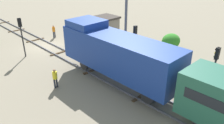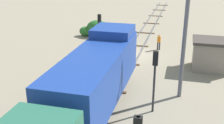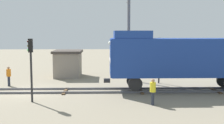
{
  "view_description": "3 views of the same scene",
  "coord_description": "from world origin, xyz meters",
  "views": [
    {
      "loc": [
        11.64,
        23.39,
        9.6
      ],
      "look_at": [
        -0.24,
        11.18,
        1.56
      ],
      "focal_mm": 35.0,
      "sensor_mm": 36.0,
      "label": 1
    },
    {
      "loc": [
        -4.93,
        27.18,
        9.42
      ],
      "look_at": [
        0.44,
        6.84,
        1.57
      ],
      "focal_mm": 45.0,
      "sensor_mm": 36.0,
      "label": 2
    },
    {
      "loc": [
        21.71,
        6.05,
        4.68
      ],
      "look_at": [
        -0.57,
        6.66,
        2.27
      ],
      "focal_mm": 45.0,
      "sensor_mm": 36.0,
      "label": 3
    }
  ],
  "objects": [
    {
      "name": "catenary_mast",
      "position": [
        -5.06,
        8.37,
        4.25
      ],
      "size": [
        1.94,
        0.28,
        8.01
      ],
      "color": "#595960",
      "rests_on": "ground"
    },
    {
      "name": "relay_hut",
      "position": [
        -7.5,
        2.24,
        1.39
      ],
      "size": [
        3.5,
        2.9,
        2.74
      ],
      "color": "gray",
      "rests_on": "ground"
    },
    {
      "name": "traffic_signal_near",
      "position": [
        3.2,
        1.19,
        2.94
      ],
      "size": [
        0.32,
        0.34,
        4.23
      ],
      "color": "#262628",
      "rests_on": "ground"
    },
    {
      "name": "ground_plane",
      "position": [
        0.0,
        0.0,
        0.0
      ],
      "size": [
        106.92,
        106.92,
        0.0
      ],
      "primitive_type": "plane",
      "color": "gray"
    },
    {
      "name": "railway_track",
      "position": [
        0.0,
        0.0,
        0.07
      ],
      "size": [
        2.4,
        71.28,
        0.16
      ],
      "color": "#595960",
      "rests_on": "ground"
    },
    {
      "name": "locomotive",
      "position": [
        0.0,
        11.86,
        2.77
      ],
      "size": [
        2.9,
        11.6,
        4.6
      ],
      "color": "navy",
      "rests_on": "railway_track"
    },
    {
      "name": "worker_near_track",
      "position": [
        -2.4,
        -2.2,
        1.0
      ],
      "size": [
        0.38,
        0.38,
        1.7
      ],
      "rotation": [
        0.0,
        0.0,
        5.86
      ],
      "color": "#262B38",
      "rests_on": "ground"
    },
    {
      "name": "traffic_signal_mid",
      "position": [
        -3.4,
        10.99,
        2.87
      ],
      "size": [
        0.32,
        0.34,
        4.13
      ],
      "color": "#262628",
      "rests_on": "ground"
    },
    {
      "name": "worker_by_signal",
      "position": [
        4.2,
        9.13,
        1.0
      ],
      "size": [
        0.38,
        0.38,
        1.7
      ],
      "rotation": [
        0.0,
        0.0,
        0.68
      ],
      "color": "#262B38",
      "rests_on": "ground"
    },
    {
      "name": "bush_near",
      "position": [
        -10.27,
        10.83,
        0.88
      ],
      "size": [
        2.42,
        1.98,
        1.76
      ],
      "primitive_type": "ellipsoid",
      "color": "#318326",
      "rests_on": "ground"
    }
  ]
}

